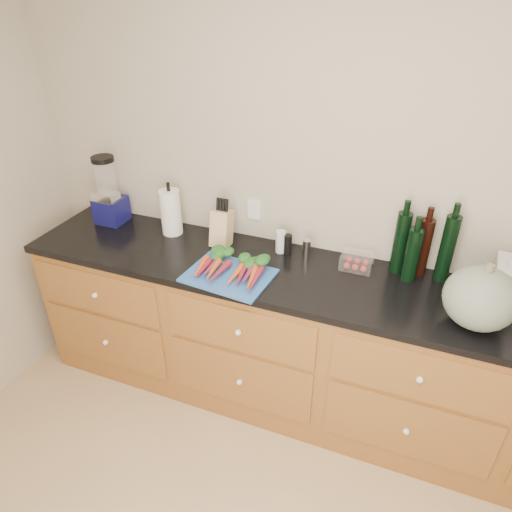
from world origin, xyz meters
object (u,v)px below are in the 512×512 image
at_px(cutting_board, 229,275).
at_px(carrots, 232,266).
at_px(tomato_box, 357,261).
at_px(knife_block, 222,228).
at_px(blender_appliance, 108,194).
at_px(squash, 480,298).
at_px(paper_towel, 171,212).

height_order(cutting_board, carrots, carrots).
bearing_deg(tomato_box, knife_block, -177.81).
bearing_deg(knife_block, carrots, -55.37).
bearing_deg(blender_appliance, squash, -7.12).
xyz_separation_m(paper_towel, knife_block, (0.35, -0.02, -0.03)).
bearing_deg(tomato_box, paper_towel, -179.49).
height_order(cutting_board, knife_block, knife_block).
bearing_deg(carrots, tomato_box, 25.13).
relative_size(carrots, blender_appliance, 0.91).
height_order(carrots, paper_towel, paper_towel).
xyz_separation_m(carrots, paper_towel, (-0.52, 0.28, 0.10)).
bearing_deg(squash, carrots, -179.81).
relative_size(cutting_board, knife_block, 2.08).
height_order(cutting_board, tomato_box, tomato_box).
xyz_separation_m(carrots, squash, (1.19, 0.00, 0.11)).
height_order(squash, paper_towel, squash).
relative_size(carrots, tomato_box, 2.33).
relative_size(squash, blender_appliance, 0.74).
bearing_deg(squash, cutting_board, -177.68).
bearing_deg(carrots, knife_block, 124.63).
height_order(carrots, blender_appliance, blender_appliance).
bearing_deg(tomato_box, cutting_board, -151.55).
bearing_deg(paper_towel, carrots, -27.86).
height_order(blender_appliance, tomato_box, blender_appliance).
distance_m(cutting_board, blender_appliance, 1.03).
distance_m(blender_appliance, knife_block, 0.79).
distance_m(cutting_board, carrots, 0.05).
bearing_deg(paper_towel, blender_appliance, -179.70).
relative_size(cutting_board, blender_appliance, 1.02).
distance_m(knife_block, tomato_box, 0.79).
xyz_separation_m(cutting_board, squash, (1.19, 0.05, 0.14)).
relative_size(squash, paper_towel, 1.14).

